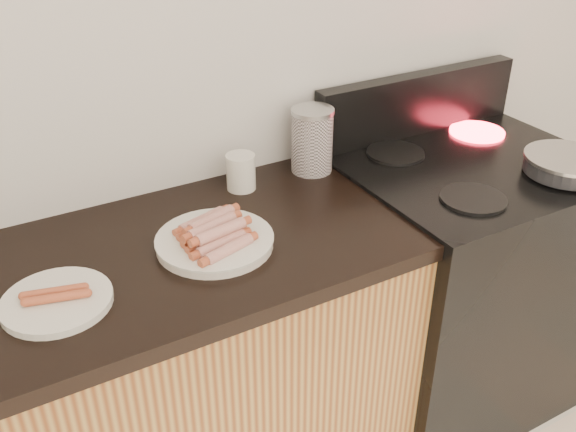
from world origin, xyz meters
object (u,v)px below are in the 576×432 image
main_plate (215,243)px  mug (241,172)px  frying_pan (568,165)px  side_plate (57,301)px  stove (455,285)px  canister (312,140)px

main_plate → mug: 0.31m
main_plate → mug: mug is taller
frying_pan → side_plate: frying_pan is taller
stove → main_plate: 0.98m
canister → stove: bearing=-26.9°
stove → mug: bearing=161.8°
main_plate → side_plate: size_ratio=1.21×
main_plate → canister: size_ratio=1.47×
mug → canister: bearing=0.5°
main_plate → canister: 0.49m
frying_pan → canister: bearing=163.4°
stove → main_plate: (-0.86, -0.02, 0.45)m
stove → side_plate: side_plate is taller
frying_pan → main_plate: bearing=-171.9°
frying_pan → side_plate: size_ratio=1.80×
stove → mug: mug is taller
side_plate → mug: (0.57, 0.28, 0.04)m
side_plate → frying_pan: bearing=-5.2°
stove → main_plate: size_ratio=3.21×
frying_pan → mug: (-0.84, 0.41, 0.00)m
frying_pan → main_plate: 1.05m
frying_pan → mug: mug is taller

